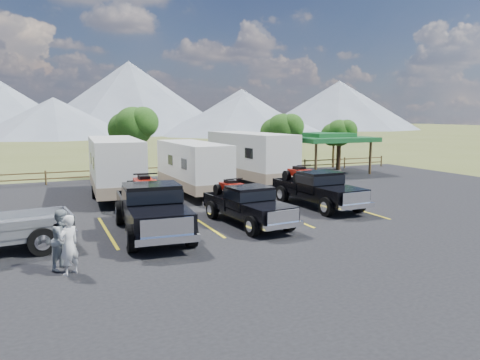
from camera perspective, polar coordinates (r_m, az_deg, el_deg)
name	(u,v)px	position (r m, az deg, el deg)	size (l,w,h in m)	color
ground	(287,242)	(17.75, 5.74, -7.48)	(320.00, 320.00, 0.00)	#515925
asphalt_lot	(253,224)	(20.33, 1.60, -5.37)	(44.00, 34.00, 0.04)	black
stall_lines	(244,219)	(21.21, 0.46, -4.73)	(12.12, 5.50, 0.01)	gold
tree_ne_a	(282,130)	(36.35, 5.12, 6.06)	(3.11, 2.92, 4.76)	black
tree_ne_b	(339,133)	(40.39, 11.97, 5.62)	(2.77, 2.59, 4.27)	black
tree_north	(133,127)	(34.52, -12.91, 6.37)	(3.46, 3.24, 5.25)	black
rail_fence	(190,169)	(35.22, -6.14, 1.29)	(36.12, 0.12, 1.00)	brown
pavilion	(326,138)	(38.45, 10.41, 5.03)	(6.20, 6.20, 3.22)	brown
mountain_range	(38,100)	(120.92, -23.38, 8.92)	(209.00, 71.00, 20.00)	slate
rig_left	(151,207)	(18.71, -10.79, -3.21)	(2.76, 6.91, 2.26)	black
rig_center	(247,204)	(20.04, 0.84, -2.89)	(2.37, 5.70, 1.85)	black
rig_right	(317,188)	(24.09, 9.36, -0.92)	(2.39, 6.18, 2.03)	black
trailer_left	(115,167)	(27.01, -14.97, 1.52)	(2.96, 9.63, 3.34)	silver
trailer_center	(193,168)	(27.26, -5.75, 1.50)	(2.52, 8.81, 3.06)	silver
trailer_right	(251,158)	(31.12, 1.31, 2.73)	(3.29, 9.96, 3.45)	silver
person_a	(69,245)	(14.70, -20.14, -7.45)	(0.65, 0.43, 1.79)	silver
person_b	(63,239)	(15.29, -20.73, -6.75)	(0.90, 0.70, 1.86)	gray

